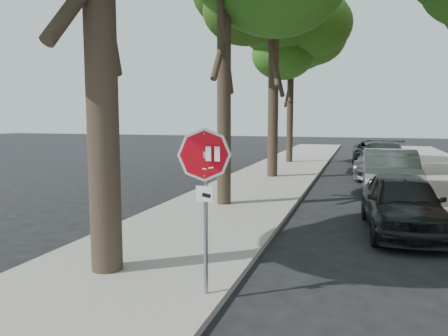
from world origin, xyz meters
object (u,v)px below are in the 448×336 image
(car_b, at_px, (390,174))
(car_c, at_px, (383,159))
(car_d, at_px, (372,152))
(tree_mid_b, at_px, (274,5))
(stop_sign, at_px, (205,179))
(car_a, at_px, (402,203))
(tree_far, at_px, (291,46))

(car_b, distance_m, car_c, 5.84)
(car_d, bearing_deg, car_c, -87.62)
(tree_mid_b, xyz_separation_m, car_d, (4.70, 8.56, -7.28))
(car_b, bearing_deg, car_c, 89.14)
(stop_sign, xyz_separation_m, car_d, (2.98, 22.71, -1.23))
(car_a, distance_m, car_b, 5.11)
(stop_sign, relative_size, car_b, 0.50)
(stop_sign, xyz_separation_m, car_c, (3.30, 16.34, -1.10))
(tree_far, bearing_deg, stop_sign, -84.54)
(stop_sign, distance_m, car_a, 6.44)
(tree_far, distance_m, car_a, 17.83)
(tree_mid_b, bearing_deg, car_b, -35.97)
(car_a, bearing_deg, stop_sign, -125.72)
(stop_sign, bearing_deg, tree_mid_b, 96.95)
(car_a, distance_m, car_c, 10.94)
(car_c, distance_m, car_d, 6.38)
(stop_sign, xyz_separation_m, car_b, (3.30, 10.50, -1.09))
(stop_sign, bearing_deg, car_c, 78.58)
(stop_sign, relative_size, car_c, 0.45)
(car_a, xyz_separation_m, car_c, (0.00, 10.94, 0.10))
(car_c, bearing_deg, tree_far, 142.38)
(tree_far, distance_m, car_d, 8.35)
(tree_mid_b, bearing_deg, stop_sign, -83.05)
(tree_mid_b, distance_m, car_c, 9.01)
(tree_mid_b, relative_size, car_c, 1.77)
(stop_sign, height_order, car_b, stop_sign)
(tree_far, height_order, car_c, tree_far)
(car_a, xyz_separation_m, car_b, (0.00, 5.11, 0.11))
(car_b, height_order, car_d, car_b)
(car_c, bearing_deg, car_a, -85.58)
(stop_sign, bearing_deg, car_d, 82.52)
(car_c, bearing_deg, car_d, 97.30)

